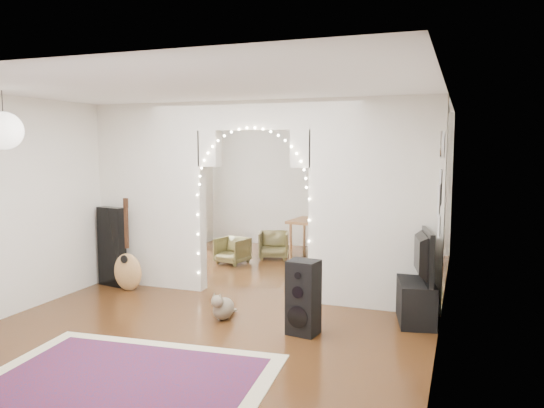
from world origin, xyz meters
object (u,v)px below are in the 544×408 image
(media_console, at_px, (415,299))
(bookcase, at_px, (345,217))
(acoustic_guitar, at_px, (127,257))
(dining_chair_left, at_px, (232,251))
(dining_table, at_px, (324,225))
(floor_speaker, at_px, (303,298))
(dining_chair_right, at_px, (274,245))

(media_console, bearing_deg, bookcase, 102.59)
(acoustic_guitar, xyz_separation_m, dining_chair_left, (0.68, 2.15, -0.27))
(media_console, bearing_deg, acoustic_guitar, 170.41)
(media_console, xyz_separation_m, bookcase, (-1.69, 3.79, 0.45))
(dining_table, xyz_separation_m, dining_chair_left, (-1.50, -0.69, -0.45))
(floor_speaker, relative_size, media_console, 0.83)
(acoustic_guitar, xyz_separation_m, dining_chair_right, (1.23, 2.82, -0.25))
(acoustic_guitar, bearing_deg, dining_chair_right, 71.44)
(acoustic_guitar, bearing_deg, floor_speaker, -11.17)
(media_console, relative_size, bookcase, 0.72)
(acoustic_guitar, distance_m, dining_table, 3.59)
(acoustic_guitar, relative_size, dining_chair_left, 2.23)
(bookcase, relative_size, dining_chair_left, 2.72)
(floor_speaker, xyz_separation_m, dining_chair_left, (-2.21, 2.99, -0.18))
(floor_speaker, height_order, dining_chair_left, floor_speaker)
(floor_speaker, height_order, bookcase, bookcase)
(dining_table, relative_size, dining_chair_right, 2.31)
(bookcase, xyz_separation_m, dining_chair_right, (-1.10, -1.09, -0.45))
(media_console, xyz_separation_m, dining_chair_left, (-3.33, 2.03, -0.02))
(dining_chair_right, bearing_deg, media_console, -60.37)
(floor_speaker, distance_m, media_console, 1.48)
(dining_table, bearing_deg, acoustic_guitar, -121.81)
(floor_speaker, bearing_deg, dining_table, 109.77)
(floor_speaker, height_order, media_console, floor_speaker)
(floor_speaker, relative_size, bookcase, 0.60)
(floor_speaker, relative_size, dining_chair_left, 1.63)
(acoustic_guitar, xyz_separation_m, bookcase, (2.32, 3.92, 0.20))
(acoustic_guitar, height_order, floor_speaker, acoustic_guitar)
(dining_table, height_order, dining_chair_left, dining_table)
(bookcase, xyz_separation_m, dining_chair_left, (-1.64, -1.77, -0.46))
(media_console, bearing_deg, dining_chair_left, 137.25)
(floor_speaker, xyz_separation_m, media_console, (1.12, 0.96, -0.16))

